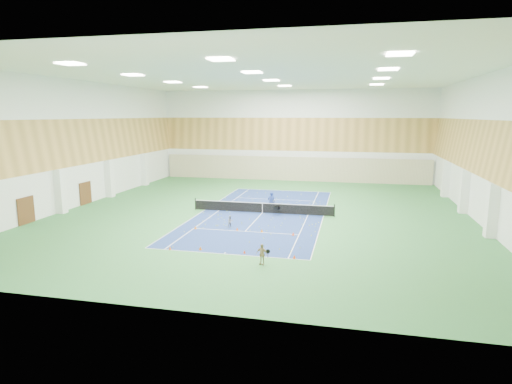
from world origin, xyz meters
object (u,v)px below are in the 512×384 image
coach (271,202)px  child_apron (262,254)px  tennis_net (262,207)px  child_court (230,222)px  ball_cart (277,211)px

coach → child_apron: 14.05m
child_apron → tennis_net: bearing=116.4°
coach → child_court: bearing=54.4°
child_court → child_apron: 8.74m
tennis_net → child_court: bearing=-104.3°
coach → child_court: 6.57m
coach → tennis_net: bearing=27.7°
coach → child_apron: (2.05, -13.90, -0.29)m
tennis_net → child_apron: bearing=-78.3°
tennis_net → child_court: tennis_net is taller
child_court → ball_cart: 5.69m
coach → ball_cart: 1.57m
coach → child_apron: bearing=81.5°
tennis_net → child_apron: child_apron is taller
coach → ball_cart: coach is taller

